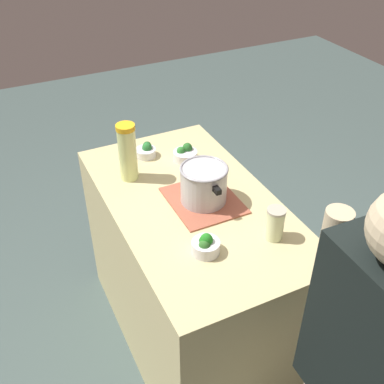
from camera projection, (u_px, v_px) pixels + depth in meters
The scene contains 9 objects.
ground_plane at pixel (192, 332), 2.67m from camera, with size 8.00×8.00×0.00m, color #455754.
counter_slab at pixel (192, 274), 2.40m from camera, with size 1.29×0.72×0.94m, color #C8BC82.
dish_cloth at pixel (203, 200), 2.12m from camera, with size 0.34×0.30×0.01m, color #A95941.
cooking_pot at pixel (204, 183), 2.06m from camera, with size 0.28×0.21×0.17m.
lemonade_pitcher at pixel (128, 152), 2.19m from camera, with size 0.09×0.09×0.29m.
mason_jar at pixel (275, 224), 1.88m from camera, with size 0.08×0.08×0.14m.
broccoli_bowl_front at pixel (146, 151), 2.42m from camera, with size 0.11×0.11×0.08m.
broccoli_bowl_center at pixel (185, 154), 2.39m from camera, with size 0.12×0.12×0.08m.
broccoli_bowl_back at pixel (206, 245), 1.83m from camera, with size 0.11×0.11×0.09m.
Camera 1 is at (1.53, -0.74, 2.21)m, focal length 43.93 mm.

